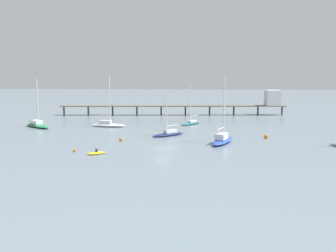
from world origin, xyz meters
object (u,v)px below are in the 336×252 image
(sailboat_teal, at_px, (191,122))
(dinghy_yellow, at_px, (97,153))
(sailboat_green, at_px, (38,124))
(sailboat_navy, at_px, (168,133))
(sailboat_white, at_px, (108,124))
(mooring_buoy_mid, at_px, (266,136))
(sailboat_blue, at_px, (222,139))
(mooring_buoy_inner, at_px, (75,150))
(mooring_buoy_near, at_px, (121,139))
(pier, at_px, (230,102))

(sailboat_teal, bearing_deg, dinghy_yellow, -115.14)
(sailboat_green, distance_m, sailboat_navy, 34.63)
(sailboat_white, relative_size, mooring_buoy_mid, 14.90)
(sailboat_blue, distance_m, dinghy_yellow, 24.46)
(sailboat_blue, bearing_deg, sailboat_teal, 103.23)
(sailboat_white, relative_size, mooring_buoy_inner, 24.90)
(sailboat_white, bearing_deg, mooring_buoy_near, -70.43)
(dinghy_yellow, relative_size, mooring_buoy_mid, 4.08)
(sailboat_navy, bearing_deg, dinghy_yellow, -122.10)
(dinghy_yellow, height_order, mooring_buoy_inner, dinghy_yellow)
(sailboat_navy, bearing_deg, sailboat_white, 142.77)
(pier, relative_size, sailboat_white, 5.52)
(sailboat_white, height_order, mooring_buoy_mid, sailboat_white)
(sailboat_white, height_order, sailboat_navy, sailboat_white)
(sailboat_blue, relative_size, mooring_buoy_inner, 25.25)
(mooring_buoy_near, bearing_deg, sailboat_green, 144.98)
(sailboat_teal, relative_size, mooring_buoy_inner, 20.07)
(sailboat_teal, xyz_separation_m, mooring_buoy_mid, (15.42, -18.83, -0.22))
(pier, relative_size, sailboat_teal, 6.85)
(sailboat_navy, bearing_deg, mooring_buoy_near, -145.44)
(sailboat_teal, relative_size, dinghy_yellow, 2.94)
(pier, bearing_deg, sailboat_blue, -98.08)
(sailboat_blue, bearing_deg, dinghy_yellow, -155.10)
(sailboat_green, height_order, sailboat_teal, sailboat_green)
(pier, xyz_separation_m, dinghy_yellow, (-28.58, -55.38, -4.08))
(sailboat_teal, relative_size, sailboat_navy, 1.10)
(sailboat_white, distance_m, mooring_buoy_near, 19.40)
(dinghy_yellow, height_order, mooring_buoy_mid, dinghy_yellow)
(sailboat_blue, relative_size, mooring_buoy_mid, 15.11)
(sailboat_teal, bearing_deg, sailboat_white, -166.62)
(sailboat_green, distance_m, sailboat_white, 17.41)
(dinghy_yellow, xyz_separation_m, mooring_buoy_mid, (31.80, 16.09, 0.23))
(sailboat_blue, relative_size, sailboat_navy, 1.39)
(sailboat_blue, distance_m, sailboat_navy, 13.34)
(sailboat_navy, distance_m, mooring_buoy_near, 11.18)
(sailboat_white, bearing_deg, sailboat_navy, -37.23)
(pier, distance_m, sailboat_blue, 45.67)
(pier, height_order, mooring_buoy_near, pier)
(sailboat_blue, bearing_deg, sailboat_navy, 144.50)
(pier, xyz_separation_m, sailboat_teal, (-12.19, -20.46, -3.64))
(sailboat_navy, xyz_separation_m, mooring_buoy_mid, (20.49, -1.96, -0.17))
(dinghy_yellow, distance_m, mooring_buoy_inner, 4.52)
(pier, relative_size, sailboat_navy, 7.54)
(sailboat_teal, xyz_separation_m, mooring_buoy_inner, (-20.63, -33.39, -0.39))
(mooring_buoy_inner, relative_size, mooring_buoy_mid, 0.60)
(sailboat_teal, distance_m, mooring_buoy_near, 27.26)
(mooring_buoy_inner, xyz_separation_m, mooring_buoy_near, (6.36, 10.17, 0.10))
(sailboat_green, height_order, sailboat_navy, sailboat_green)
(mooring_buoy_near, bearing_deg, sailboat_teal, 58.41)
(sailboat_green, xyz_separation_m, mooring_buoy_near, (23.84, -16.70, -0.37))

